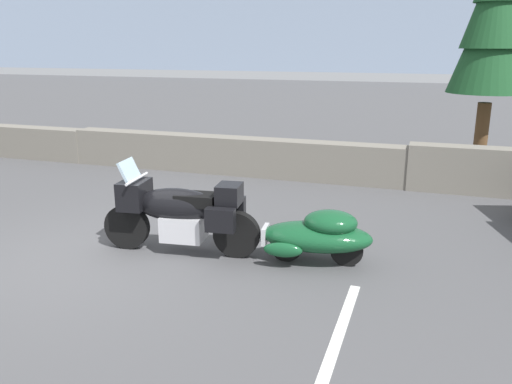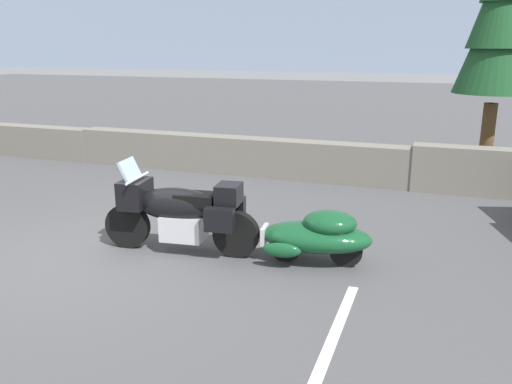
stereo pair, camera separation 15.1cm
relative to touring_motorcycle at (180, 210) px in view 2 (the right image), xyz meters
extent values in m
plane|color=#4C4C4F|center=(-1.11, -0.63, -0.62)|extent=(80.00, 80.00, 0.00)
cube|color=slate|center=(-1.11, 4.77, -0.19)|extent=(8.00, 0.53, 0.86)
cube|color=#8C9EB7|center=(-1.11, 94.75, 7.38)|extent=(240.00, 80.00, 16.00)
cylinder|color=black|center=(-0.81, -0.10, -0.29)|extent=(0.67, 0.22, 0.66)
cylinder|color=black|center=(0.83, 0.10, -0.29)|extent=(0.67, 0.22, 0.66)
cube|color=silver|center=(0.06, 0.01, -0.24)|extent=(0.65, 0.51, 0.36)
ellipsoid|color=black|center=(-0.04, -0.01, 0.09)|extent=(1.24, 0.58, 0.48)
cube|color=black|center=(-0.66, -0.08, 0.21)|extent=(0.42, 0.56, 0.40)
cube|color=#9EB7C6|center=(-0.71, -0.09, 0.54)|extent=(0.24, 0.46, 0.34)
cube|color=black|center=(0.25, 0.03, 0.19)|extent=(0.60, 0.43, 0.16)
cube|color=black|center=(0.73, 0.09, 0.29)|extent=(0.37, 0.44, 0.28)
cube|color=black|center=(0.71, -0.22, 0.01)|extent=(0.42, 0.21, 0.32)
cube|color=black|center=(0.64, 0.38, 0.01)|extent=(0.42, 0.21, 0.32)
cylinder|color=silver|center=(-0.61, -0.07, 0.44)|extent=(0.12, 0.70, 0.04)
cylinder|color=silver|center=(-0.76, -0.09, -0.04)|extent=(0.26, 0.10, 0.54)
cylinder|color=black|center=(1.52, 0.19, -0.40)|extent=(0.45, 0.15, 0.44)
cylinder|color=black|center=(2.34, 0.29, -0.40)|extent=(0.45, 0.15, 0.44)
ellipsoid|color=#144C28|center=(1.93, 0.24, -0.24)|extent=(1.57, 0.86, 0.40)
ellipsoid|color=#144C28|center=(2.11, 0.26, -0.02)|extent=(0.78, 0.64, 0.32)
cube|color=silver|center=(1.23, 0.15, -0.26)|extent=(0.10, 0.32, 0.24)
ellipsoid|color=#144C28|center=(1.56, -0.13, -0.34)|extent=(0.53, 0.20, 0.20)
ellipsoid|color=#144C28|center=(1.48, 0.50, -0.34)|extent=(0.53, 0.20, 0.20)
cylinder|color=silver|center=(0.84, 0.10, -0.35)|extent=(0.70, 0.13, 0.05)
cylinder|color=brown|center=(4.37, 6.48, 0.21)|extent=(0.30, 0.30, 1.66)
cone|color=#194723|center=(4.37, 6.48, 2.56)|extent=(1.74, 1.74, 2.62)
cube|color=silver|center=(2.56, -2.13, -0.62)|extent=(0.12, 3.60, 0.01)
camera|label=1|loc=(3.28, -6.34, 2.25)|focal=36.71mm
camera|label=2|loc=(3.42, -6.29, 2.25)|focal=36.71mm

